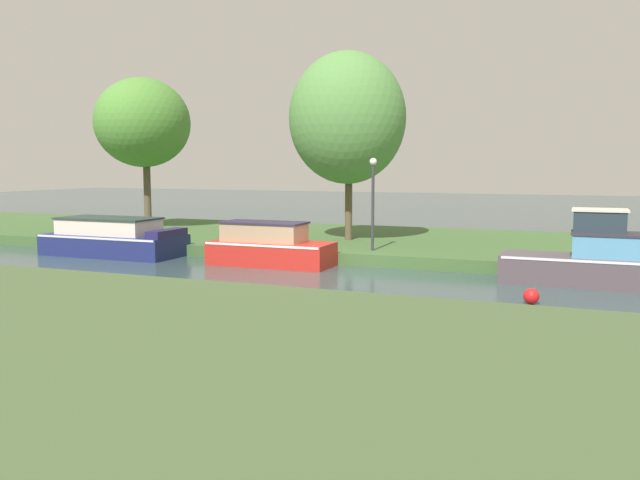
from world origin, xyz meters
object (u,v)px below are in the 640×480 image
Objects in this scene: mooring_post_near at (247,238)px; channel_buoy at (531,296)px; lamp_post at (373,193)px; red_narrowboat at (269,247)px; willow_tree_centre at (347,118)px; navy_cruiser at (114,239)px; willow_tree_left at (143,123)px.

channel_buoy is (9.90, -4.37, -0.51)m from mooring_post_near.
lamp_post is 8.28× the size of channel_buoy.
red_narrowboat is at bearing -147.59° from lamp_post.
mooring_post_near is (-4.41, -0.64, -1.64)m from lamp_post.
willow_tree_centre reaches higher than lamp_post.
navy_cruiser is 1.66× the size of lamp_post.
navy_cruiser is 4.96m from mooring_post_near.
navy_cruiser is 15.04m from channel_buoy.
navy_cruiser is 9.66m from willow_tree_centre.
channel_buoy is (7.31, -7.55, -4.81)m from willow_tree_centre.
willow_tree_centre is 11.56m from channel_buoy.
channel_buoy is (8.42, -3.15, -0.42)m from red_narrowboat.
willow_tree_centre is at bearing 125.81° from lamp_post.
willow_tree_left is 20.12m from channel_buoy.
willow_tree_centre is (10.14, -1.16, -0.14)m from willow_tree_left.
willow_tree_centre is at bearing 50.84° from mooring_post_near.
navy_cruiser is at bearing -180.00° from red_narrowboat.
willow_tree_centre reaches higher than willow_tree_left.
willow_tree_centre reaches higher than red_narrowboat.
mooring_post_near is at bearing -171.75° from lamp_post.
lamp_post is 4.75m from mooring_post_near.
lamp_post reaches higher than mooring_post_near.
willow_tree_left is at bearing 148.38° from red_narrowboat.
willow_tree_left reaches higher than channel_buoy.
red_narrowboat reaches higher than navy_cruiser.
willow_tree_centre is at bearing 30.77° from navy_cruiser.
red_narrowboat is at bearing 0.00° from navy_cruiser.
mooring_post_near is at bearing -29.83° from willow_tree_left.
willow_tree_left is (-9.03, 5.56, 4.53)m from red_narrowboat.
lamp_post reaches higher than channel_buoy.
lamp_post is at bearing -17.15° from willow_tree_left.
willow_tree_left reaches higher than mooring_post_near.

